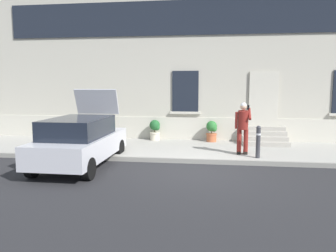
{
  "coord_description": "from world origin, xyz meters",
  "views": [
    {
      "loc": [
        0.39,
        -9.36,
        2.51
      ],
      "look_at": [
        -1.12,
        1.6,
        1.1
      ],
      "focal_mm": 35.42,
      "sensor_mm": 36.0,
      "label": 1
    }
  ],
  "objects_px": {
    "planter_terracotta": "(212,131)",
    "planter_cream": "(155,129)",
    "hatchback_car_silver": "(80,140)",
    "person_on_phone": "(243,125)",
    "bollard_near_person": "(258,141)",
    "planter_charcoal": "(98,129)"
  },
  "relations": [
    {
      "from": "planter_terracotta",
      "to": "planter_cream",
      "type": "bearing_deg",
      "value": 179.22
    },
    {
      "from": "hatchback_car_silver",
      "to": "person_on_phone",
      "type": "distance_m",
      "value": 5.27
    },
    {
      "from": "bollard_near_person",
      "to": "planter_cream",
      "type": "height_order",
      "value": "bollard_near_person"
    },
    {
      "from": "bollard_near_person",
      "to": "planter_cream",
      "type": "relative_size",
      "value": 1.22
    },
    {
      "from": "planter_cream",
      "to": "planter_terracotta",
      "type": "relative_size",
      "value": 1.0
    },
    {
      "from": "bollard_near_person",
      "to": "planter_terracotta",
      "type": "height_order",
      "value": "bollard_near_person"
    },
    {
      "from": "planter_cream",
      "to": "hatchback_car_silver",
      "type": "bearing_deg",
      "value": -110.97
    },
    {
      "from": "person_on_phone",
      "to": "planter_cream",
      "type": "bearing_deg",
      "value": 154.04
    },
    {
      "from": "person_on_phone",
      "to": "planter_charcoal",
      "type": "relative_size",
      "value": 2.04
    },
    {
      "from": "person_on_phone",
      "to": "hatchback_car_silver",
      "type": "bearing_deg",
      "value": -151.85
    },
    {
      "from": "planter_charcoal",
      "to": "planter_cream",
      "type": "distance_m",
      "value": 2.39
    },
    {
      "from": "hatchback_car_silver",
      "to": "bollard_near_person",
      "type": "distance_m",
      "value": 5.57
    },
    {
      "from": "hatchback_car_silver",
      "to": "bollard_near_person",
      "type": "xyz_separation_m",
      "value": [
        5.43,
        1.22,
        -0.09
      ]
    },
    {
      "from": "bollard_near_person",
      "to": "hatchback_car_silver",
      "type": "bearing_deg",
      "value": -167.33
    },
    {
      "from": "planter_cream",
      "to": "planter_terracotta",
      "type": "bearing_deg",
      "value": -0.78
    },
    {
      "from": "hatchback_car_silver",
      "to": "planter_charcoal",
      "type": "height_order",
      "value": "hatchback_car_silver"
    },
    {
      "from": "hatchback_car_silver",
      "to": "planter_cream",
      "type": "relative_size",
      "value": 4.74
    },
    {
      "from": "person_on_phone",
      "to": "planter_charcoal",
      "type": "distance_m",
      "value": 6.17
    },
    {
      "from": "bollard_near_person",
      "to": "person_on_phone",
      "type": "distance_m",
      "value": 0.78
    },
    {
      "from": "planter_charcoal",
      "to": "person_on_phone",
      "type": "bearing_deg",
      "value": -19.93
    },
    {
      "from": "planter_charcoal",
      "to": "bollard_near_person",
      "type": "bearing_deg",
      "value": -22.32
    },
    {
      "from": "hatchback_car_silver",
      "to": "bollard_near_person",
      "type": "relative_size",
      "value": 3.9
    }
  ]
}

